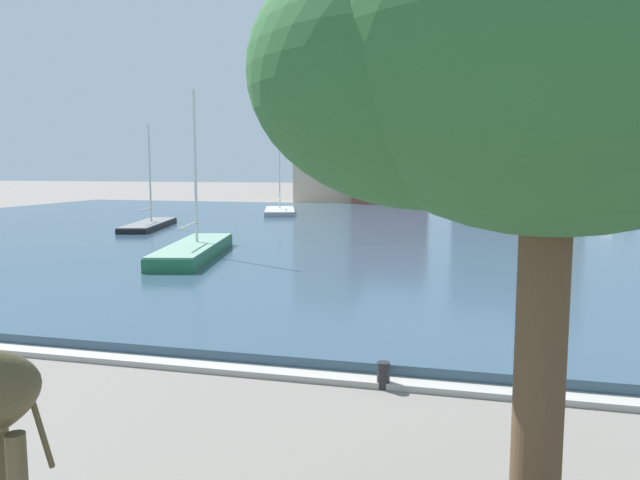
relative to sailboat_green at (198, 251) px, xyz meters
The scene contains 13 objects.
harbor_water 14.58m from the sailboat_green, 58.73° to the left, with size 77.11×50.73×0.32m, color #334C60.
quay_edge_coping 15.18m from the sailboat_green, 60.10° to the right, with size 77.11×0.50×0.12m, color #ADA89E.
sailboat_green is the anchor object (origin of this frame).
sailboat_grey 24.12m from the sailboat_green, 99.85° to the left, with size 4.77×8.82×5.96m.
sailboat_red 25.08m from the sailboat_green, 52.09° to the left, with size 3.11×9.58×8.59m.
sailboat_black 13.44m from the sailboat_green, 128.00° to the left, with size 3.87×8.92×6.68m.
sailboat_teal 33.08m from the sailboat_green, 48.21° to the left, with size 3.31×9.64×8.76m.
shade_tree 23.00m from the sailboat_green, 56.29° to the right, with size 5.81×4.28×6.69m.
mooring_bollard 16.73m from the sailboat_green, 52.71° to the right, with size 0.24×0.24×0.50m, color #232326.
townhouse_end_terrace 44.43m from the sailboat_green, 96.42° to the left, with size 6.86×5.67×11.98m.
townhouse_wide_warehouse 43.68m from the sailboat_green, 86.89° to the left, with size 7.79×7.20×9.14m.
townhouse_narrow_midrow 44.20m from the sailboat_green, 73.62° to the left, with size 6.66×6.94×10.81m.
townhouse_corner_house 47.68m from the sailboat_green, 66.65° to the left, with size 6.20×7.82×12.06m.
Camera 1 is at (4.20, -1.50, 4.10)m, focal length 34.53 mm.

